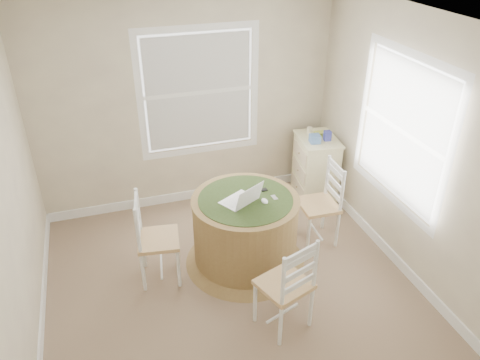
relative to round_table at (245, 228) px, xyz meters
name	(u,v)px	position (x,y,z in m)	size (l,w,h in m)	color
room	(243,166)	(-0.10, -0.22, 0.87)	(3.64, 3.64, 2.64)	#8B7058
round_table	(245,228)	(0.00, 0.00, 0.00)	(1.28, 1.28, 0.79)	olive
chair_left	(158,239)	(-0.90, 0.03, 0.04)	(0.42, 0.40, 0.95)	white
chair_near	(284,284)	(0.04, -0.95, 0.04)	(0.42, 0.40, 0.95)	white
chair_right	(318,205)	(0.89, 0.11, 0.04)	(0.42, 0.40, 0.95)	white
laptop	(241,200)	(-0.06, -0.05, 0.39)	(0.45, 0.43, 0.24)	white
mouse	(265,201)	(0.16, -0.11, 0.37)	(0.06, 0.10, 0.03)	white
phone	(274,198)	(0.28, -0.07, 0.36)	(0.04, 0.09, 0.02)	#B7BABF
keys	(264,190)	(0.24, 0.10, 0.36)	(0.06, 0.05, 0.03)	black
corner_chest	(315,168)	(1.28, 0.98, -0.01)	(0.55, 0.68, 0.84)	#F2EEB6
tissue_box	(315,139)	(1.17, 0.87, 0.46)	(0.12, 0.12, 0.10)	#5178BA
box_yellow	(321,134)	(1.33, 1.02, 0.44)	(0.15, 0.10, 0.06)	#B8C445
box_blue	(328,136)	(1.36, 0.89, 0.47)	(0.08, 0.08, 0.12)	#373CA5
cup_cream	(309,130)	(1.22, 1.14, 0.46)	(0.07, 0.07, 0.09)	beige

